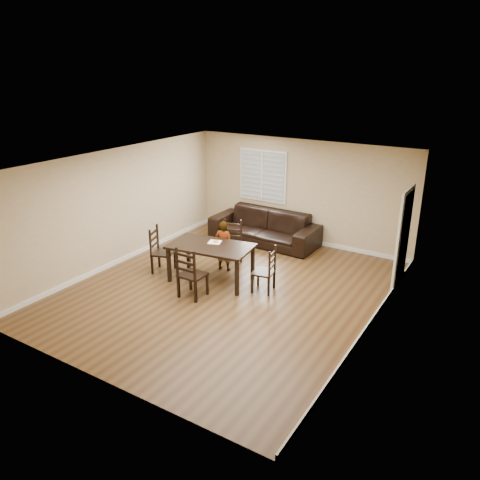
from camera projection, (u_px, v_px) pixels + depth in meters
name	position (u px, v px, depth m)	size (l,w,h in m)	color
ground	(227.00, 290.00, 9.82)	(7.00, 7.00, 0.00)	brown
room	(233.00, 205.00, 9.31)	(6.04, 7.04, 2.72)	#C6B186
dining_table	(211.00, 249.00, 10.00)	(1.89, 1.22, 0.83)	black
chair_near	(232.00, 243.00, 11.06)	(0.57, 0.55, 1.05)	black
chair_far	(189.00, 276.00, 9.29)	(0.49, 0.46, 1.10)	black
chair_left	(158.00, 251.00, 10.58)	(0.57, 0.59, 1.06)	black
chair_right	(269.00, 272.00, 9.60)	(0.48, 0.51, 0.98)	black
child	(224.00, 246.00, 10.60)	(0.43, 0.28, 1.18)	gray
napkin	(215.00, 242.00, 10.14)	(0.26, 0.26, 0.00)	white
donut	(216.00, 241.00, 10.12)	(0.11, 0.11, 0.04)	#D88D4D
sofa	(264.00, 227.00, 12.34)	(2.88, 1.13, 0.84)	black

